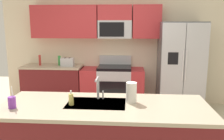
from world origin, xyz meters
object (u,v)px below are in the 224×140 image
at_px(pepper_mill, 40,60).
at_px(bottle_green, 59,61).
at_px(toaster, 67,62).
at_px(drink_cup_purple, 12,102).
at_px(refrigerator, 180,66).
at_px(soap_dispenser, 71,99).
at_px(paper_towel_roll, 131,92).
at_px(sink_faucet, 98,86).
at_px(range_oven, 113,86).

height_order(pepper_mill, bottle_green, pepper_mill).
bearing_deg(pepper_mill, toaster, -4.52).
relative_size(bottle_green, drink_cup_purple, 0.87).
relative_size(refrigerator, toaster, 6.61).
relative_size(refrigerator, soap_dispenser, 10.88).
height_order(toaster, paper_towel_roll, paper_towel_roll).
bearing_deg(drink_cup_purple, pepper_mill, 104.66).
relative_size(pepper_mill, drink_cup_purple, 0.93).
relative_size(drink_cup_purple, soap_dispenser, 1.45).
relative_size(refrigerator, pepper_mill, 8.05).
bearing_deg(pepper_mill, refrigerator, -1.30).
distance_m(refrigerator, sink_faucet, 2.68).
xyz_separation_m(pepper_mill, bottle_green, (0.43, 0.03, -0.01)).
xyz_separation_m(bottle_green, soap_dispenser, (0.89, -2.58, -0.04)).
height_order(toaster, drink_cup_purple, drink_cup_purple).
distance_m(toaster, sink_faucet, 2.47).
distance_m(pepper_mill, soap_dispenser, 2.87).
xyz_separation_m(range_oven, toaster, (-0.99, -0.05, 0.55)).
distance_m(refrigerator, bottle_green, 2.62).
bearing_deg(refrigerator, drink_cup_purple, -131.86).
height_order(refrigerator, drink_cup_purple, refrigerator).
bearing_deg(soap_dispenser, pepper_mill, 117.50).
height_order(toaster, bottle_green, bottle_green).
distance_m(bottle_green, paper_towel_roll, 2.90).
distance_m(toaster, drink_cup_purple, 2.64).
bearing_deg(refrigerator, sink_faucet, -122.70).
bearing_deg(pepper_mill, bottle_green, 4.10).
bearing_deg(drink_cup_purple, paper_towel_roll, 12.46).
xyz_separation_m(sink_faucet, paper_towel_roll, (0.40, -0.08, -0.05)).
relative_size(sink_faucet, drink_cup_purple, 1.14).
xyz_separation_m(refrigerator, soap_dispenser, (-1.72, -2.48, 0.04)).
bearing_deg(toaster, paper_towel_roll, -59.71).
distance_m(refrigerator, paper_towel_roll, 2.56).
distance_m(sink_faucet, drink_cup_purple, 0.98).
relative_size(bottle_green, sink_faucet, 0.76).
bearing_deg(paper_towel_roll, pepper_mill, 129.88).
xyz_separation_m(refrigerator, pepper_mill, (-3.05, 0.07, 0.09)).
distance_m(range_oven, toaster, 1.13).
bearing_deg(sink_faucet, bottle_green, 116.54).
xyz_separation_m(toaster, sink_faucet, (0.97, -2.27, 0.08)).
relative_size(sink_faucet, soap_dispenser, 1.66).
height_order(bottle_green, sink_faucet, sink_faucet).
bearing_deg(drink_cup_purple, range_oven, 71.15).
bearing_deg(bottle_green, refrigerator, -2.20).
relative_size(range_oven, pepper_mill, 5.91).
distance_m(drink_cup_purple, paper_towel_roll, 1.34).
bearing_deg(drink_cup_purple, refrigerator, 48.14).
xyz_separation_m(soap_dispenser, paper_towel_roll, (0.68, 0.14, 0.05)).
height_order(sink_faucet, paper_towel_roll, sink_faucet).
height_order(sink_faucet, drink_cup_purple, sink_faucet).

